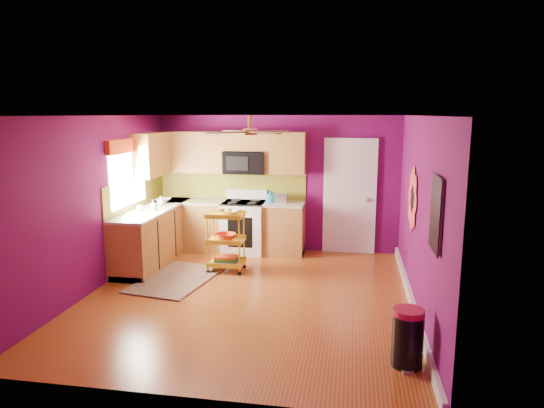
# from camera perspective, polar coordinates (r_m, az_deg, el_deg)

# --- Properties ---
(ground) EXTENTS (5.00, 5.00, 0.00)m
(ground) POSITION_cam_1_polar(r_m,az_deg,el_deg) (6.93, -2.79, -10.79)
(ground) COLOR brown
(ground) RESTS_ON ground
(room_envelope) EXTENTS (4.54, 5.04, 2.52)m
(room_envelope) POSITION_cam_1_polar(r_m,az_deg,el_deg) (6.51, -2.69, 2.69)
(room_envelope) COLOR #5F0A50
(room_envelope) RESTS_ON ground
(lower_cabinets) EXTENTS (2.81, 2.31, 0.94)m
(lower_cabinets) POSITION_cam_1_polar(r_m,az_deg,el_deg) (8.82, -8.87, -3.26)
(lower_cabinets) COLOR brown
(lower_cabinets) RESTS_ON ground
(electric_range) EXTENTS (0.76, 0.66, 1.13)m
(electric_range) POSITION_cam_1_polar(r_m,az_deg,el_deg) (8.93, -3.30, -2.65)
(electric_range) COLOR white
(electric_range) RESTS_ON ground
(upper_cabinetry) EXTENTS (2.80, 2.30, 1.26)m
(upper_cabinetry) POSITION_cam_1_polar(r_m,az_deg,el_deg) (8.91, -7.76, 5.81)
(upper_cabinetry) COLOR brown
(upper_cabinetry) RESTS_ON ground
(left_window) EXTENTS (0.08, 1.35, 1.08)m
(left_window) POSITION_cam_1_polar(r_m,az_deg,el_deg) (8.23, -16.60, 4.65)
(left_window) COLOR white
(left_window) RESTS_ON ground
(panel_door) EXTENTS (0.95, 0.11, 2.15)m
(panel_door) POSITION_cam_1_polar(r_m,az_deg,el_deg) (8.90, 9.12, 0.74)
(panel_door) COLOR white
(panel_door) RESTS_ON ground
(right_wall_art) EXTENTS (0.04, 2.74, 1.04)m
(right_wall_art) POSITION_cam_1_polar(r_m,az_deg,el_deg) (6.12, 17.20, -0.07)
(right_wall_art) COLOR black
(right_wall_art) RESTS_ON ground
(ceiling_fan) EXTENTS (1.01, 1.01, 0.26)m
(ceiling_fan) POSITION_cam_1_polar(r_m,az_deg,el_deg) (6.66, -2.60, 8.55)
(ceiling_fan) COLOR #BF8C3F
(ceiling_fan) RESTS_ON ground
(shag_rug) EXTENTS (1.21, 1.72, 0.02)m
(shag_rug) POSITION_cam_1_polar(r_m,az_deg,el_deg) (7.71, -11.12, -8.65)
(shag_rug) COLOR black
(shag_rug) RESTS_ON ground
(rolling_cart) EXTENTS (0.59, 0.43, 1.05)m
(rolling_cart) POSITION_cam_1_polar(r_m,az_deg,el_deg) (7.86, -5.38, -4.10)
(rolling_cart) COLOR gold
(rolling_cart) RESTS_ON ground
(trash_can) EXTENTS (0.39, 0.39, 0.60)m
(trash_can) POSITION_cam_1_polar(r_m,az_deg,el_deg) (5.25, 15.66, -14.89)
(trash_can) COLOR black
(trash_can) RESTS_ON ground
(teal_kettle) EXTENTS (0.18, 0.18, 0.21)m
(teal_kettle) POSITION_cam_1_polar(r_m,az_deg,el_deg) (8.78, -0.15, 0.73)
(teal_kettle) COLOR teal
(teal_kettle) RESTS_ON lower_cabinets
(toaster) EXTENTS (0.22, 0.15, 0.18)m
(toaster) POSITION_cam_1_polar(r_m,az_deg,el_deg) (8.74, 1.12, 0.72)
(toaster) COLOR beige
(toaster) RESTS_ON lower_cabinets
(soap_bottle_a) EXTENTS (0.08, 0.08, 0.17)m
(soap_bottle_a) POSITION_cam_1_polar(r_m,az_deg,el_deg) (8.32, -13.81, -0.11)
(soap_bottle_a) COLOR #EA3F72
(soap_bottle_a) RESTS_ON lower_cabinets
(soap_bottle_b) EXTENTS (0.12, 0.12, 0.16)m
(soap_bottle_b) POSITION_cam_1_polar(r_m,az_deg,el_deg) (8.77, -12.94, 0.41)
(soap_bottle_b) COLOR white
(soap_bottle_b) RESTS_ON lower_cabinets
(counter_dish) EXTENTS (0.27, 0.27, 0.07)m
(counter_dish) POSITION_cam_1_polar(r_m,az_deg,el_deg) (9.05, -12.67, 0.45)
(counter_dish) COLOR white
(counter_dish) RESTS_ON lower_cabinets
(counter_cup) EXTENTS (0.11, 0.11, 0.09)m
(counter_cup) POSITION_cam_1_polar(r_m,az_deg,el_deg) (8.31, -15.29, -0.48)
(counter_cup) COLOR white
(counter_cup) RESTS_ON lower_cabinets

